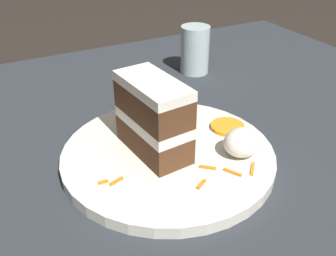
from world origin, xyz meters
TOP-DOWN VIEW (x-y plane):
  - ground_plane at (0.00, 0.00)m, footprint 6.00×6.00m
  - dining_table at (0.00, 0.00)m, footprint 1.26×1.09m
  - plate at (-0.04, -0.04)m, footprint 0.30×0.30m
  - cake_slice at (-0.02, -0.05)m, footprint 0.07×0.12m
  - cream_dollop at (-0.12, 0.01)m, footprint 0.05×0.05m
  - orange_garnish at (-0.15, -0.05)m, footprint 0.05×0.05m
  - carrot_shreds_scatter at (-0.04, -0.02)m, footprint 0.20×0.22m
  - drinking_glass at (-0.24, -0.30)m, footprint 0.06×0.06m

SIDE VIEW (x-z plane):
  - ground_plane at x=0.00m, z-range 0.00..0.00m
  - dining_table at x=0.00m, z-range 0.00..0.02m
  - plate at x=-0.04m, z-range 0.02..0.04m
  - carrot_shreds_scatter at x=-0.04m, z-range 0.04..0.04m
  - orange_garnish at x=-0.15m, z-range 0.04..0.05m
  - cream_dollop at x=-0.12m, z-range 0.04..0.08m
  - drinking_glass at x=-0.24m, z-range 0.02..0.12m
  - cake_slice at x=-0.02m, z-range 0.04..0.15m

